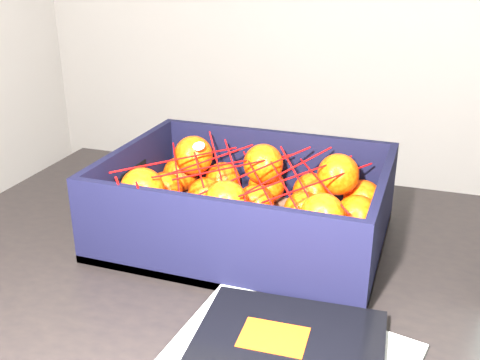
% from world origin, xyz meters
% --- Properties ---
extents(table, '(1.21, 0.82, 0.75)m').
position_xyz_m(table, '(0.11, -0.26, 0.65)').
color(table, black).
rests_on(table, ground).
extents(produce_crate, '(0.42, 0.31, 0.13)m').
position_xyz_m(produce_crate, '(0.00, -0.15, 0.79)').
color(produce_crate, '#8B5B40').
rests_on(produce_crate, table).
extents(clementine_heap, '(0.40, 0.29, 0.12)m').
position_xyz_m(clementine_heap, '(0.00, -0.15, 0.81)').
color(clementine_heap, '#F74005').
rests_on(clementine_heap, produce_crate).
extents(mesh_net, '(0.35, 0.27, 0.09)m').
position_xyz_m(mesh_net, '(-0.01, -0.16, 0.86)').
color(mesh_net, red).
rests_on(mesh_net, clementine_heap).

